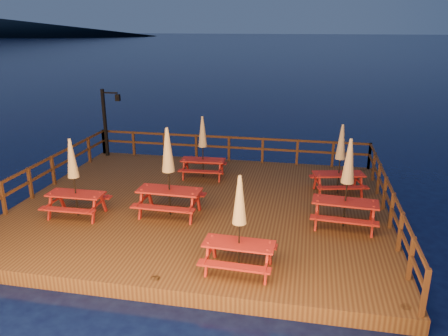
{
  "coord_description": "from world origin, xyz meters",
  "views": [
    {
      "loc": [
        3.34,
        -13.05,
        6.13
      ],
      "look_at": [
        0.62,
        0.6,
        1.49
      ],
      "focal_mm": 35.0,
      "sensor_mm": 36.0,
      "label": 1
    }
  ],
  "objects_px": {
    "picnic_table_2": "(74,177)",
    "lamp_post": "(108,117)",
    "picnic_table_1": "(347,182)",
    "picnic_table_0": "(203,146)"
  },
  "relations": [
    {
      "from": "picnic_table_2",
      "to": "lamp_post",
      "type": "bearing_deg",
      "value": 105.3
    },
    {
      "from": "lamp_post",
      "to": "picnic_table_1",
      "type": "bearing_deg",
      "value": -28.68
    },
    {
      "from": "picnic_table_0",
      "to": "picnic_table_2",
      "type": "distance_m",
      "value": 5.19
    },
    {
      "from": "lamp_post",
      "to": "picnic_table_2",
      "type": "bearing_deg",
      "value": -73.84
    },
    {
      "from": "picnic_table_0",
      "to": "picnic_table_1",
      "type": "distance_m",
      "value": 6.14
    },
    {
      "from": "picnic_table_1",
      "to": "picnic_table_2",
      "type": "xyz_separation_m",
      "value": [
        -8.1,
        -0.83,
        -0.11
      ]
    },
    {
      "from": "picnic_table_2",
      "to": "picnic_table_1",
      "type": "bearing_deg",
      "value": 4.96
    },
    {
      "from": "picnic_table_0",
      "to": "picnic_table_2",
      "type": "relative_size",
      "value": 0.97
    },
    {
      "from": "picnic_table_0",
      "to": "picnic_table_1",
      "type": "height_order",
      "value": "picnic_table_1"
    },
    {
      "from": "lamp_post",
      "to": "picnic_table_1",
      "type": "height_order",
      "value": "lamp_post"
    }
  ]
}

